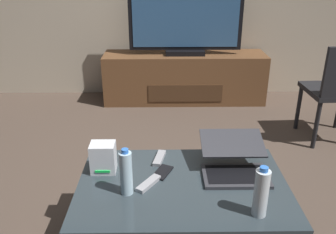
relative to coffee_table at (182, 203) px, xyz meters
name	(u,v)px	position (x,y,z in m)	size (l,w,h in m)	color
ground_plane	(161,208)	(-0.11, 0.32, -0.28)	(7.68, 7.68, 0.00)	#4C3D33
coffee_table	(182,203)	(0.00, 0.00, 0.00)	(1.07, 0.71, 0.40)	#2D383D
media_cabinet	(184,77)	(0.14, 2.23, -0.02)	(1.73, 0.45, 0.53)	brown
television	(186,20)	(0.14, 2.21, 0.60)	(1.17, 0.20, 0.74)	black
laptop	(234,162)	(0.28, 0.11, 0.18)	(0.34, 0.37, 0.16)	#333338
router_box	(103,158)	(-0.42, 0.13, 0.21)	(0.13, 0.11, 0.16)	silver
water_bottle_near	(261,193)	(0.33, -0.24, 0.24)	(0.07, 0.07, 0.25)	silver
water_bottle_far	(126,173)	(-0.28, -0.07, 0.24)	(0.06, 0.06, 0.24)	silver
cell_phone	(162,172)	(-0.10, 0.10, 0.13)	(0.07, 0.14, 0.01)	black
tv_remote	(149,183)	(-0.17, -0.01, 0.13)	(0.04, 0.16, 0.02)	#99999E
soundbar_remote	(159,158)	(-0.12, 0.24, 0.13)	(0.04, 0.16, 0.02)	#99999E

